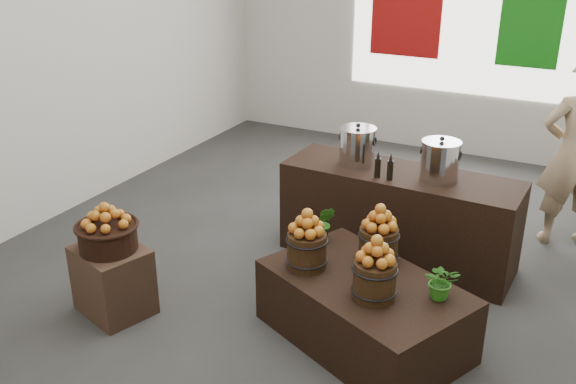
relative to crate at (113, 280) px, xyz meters
The scene contains 19 objects.
ground 1.92m from the crate, 48.27° to the left, with size 7.00×7.00×0.00m, color #353533.
deco_green_right 5.53m from the crate, 66.12° to the left, with size 0.70×0.04×1.00m, color #116910.
crate is the anchor object (origin of this frame).
wicker_basket 0.37m from the crate, ahead, with size 0.43×0.43×0.20m, color black.
apples_in_basket 0.56m from the crate, ahead, with size 0.34×0.34×0.18m, color maroon, non-canonical shape.
display_table 1.92m from the crate, 16.06° to the left, with size 1.43×0.88×0.49m, color black.
apple_bucket_front_left 1.53m from the crate, 20.41° to the left, with size 0.29×0.29×0.26m, color #36210E.
apples_in_bucket_front_left 1.60m from the crate, 20.41° to the left, with size 0.21×0.21×0.19m, color maroon, non-canonical shape.
apple_bucket_front_right 2.03m from the crate, 10.20° to the left, with size 0.29×0.29×0.26m, color #36210E.
apples_in_bucket_front_right 2.09m from the crate, 10.20° to the left, with size 0.21×0.21×0.19m, color maroon, non-canonical shape.
apple_bucket_rear 2.04m from the crate, 24.47° to the left, with size 0.29×0.29×0.26m, color #36210E.
apples_in_bucket_rear 2.09m from the crate, 24.47° to the left, with size 0.21×0.21×0.19m, color maroon, non-canonical shape.
herb_garnish_right 2.46m from the crate, 13.00° to the left, with size 0.23×0.20×0.26m, color #256815.
herb_garnish_left 1.68m from the crate, 35.31° to the left, with size 0.16×0.13×0.30m, color #256815.
counter 2.46m from the crate, 47.26° to the left, with size 2.03×0.65×0.83m, color black.
stock_pot_left 2.32m from the crate, 55.48° to the left, with size 0.31×0.31×0.31m, color silver.
stock_pot_center 2.77m from the crate, 42.00° to the left, with size 0.31×0.31×0.31m, color silver.
oil_cruets 2.40m from the crate, 43.98° to the left, with size 0.15×0.06×0.23m, color black, non-canonical shape.
shopper 4.15m from the crate, 43.96° to the left, with size 0.64×0.42×1.76m, color #997F5E.
Camera 1 is at (1.88, -4.58, 2.82)m, focal length 40.00 mm.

